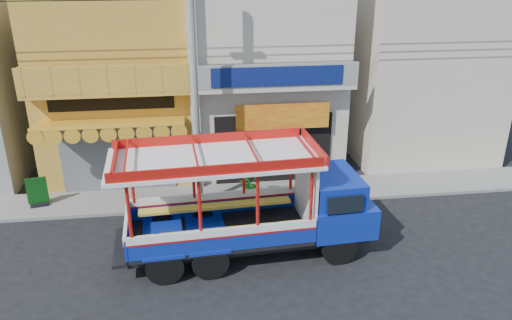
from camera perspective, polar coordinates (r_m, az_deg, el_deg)
The scene contains 12 objects.
ground at distance 15.73m, azimuth -2.35°, elevation -10.70°, with size 90.00×90.00×0.00m, color black.
sidewalk at distance 19.17m, azimuth -3.49°, elevation -4.04°, with size 30.00×2.00×0.12m, color slate.
shophouse_left at distance 21.75m, azimuth -15.29°, elevation 9.76°, with size 6.00×7.50×8.24m.
shophouse_right at distance 21.78m, azimuth 0.79°, elevation 10.56°, with size 6.00×6.75×8.24m.
party_pilaster at distance 18.55m, azimuth -7.09°, elevation 7.94°, with size 0.35×0.30×8.00m, color beige.
filler_building_right at distance 23.91m, azimuth 17.87°, elevation 9.82°, with size 6.00×6.00×7.60m, color beige.
utility_pole at distance 16.81m, azimuth -6.65°, elevation 10.06°, with size 28.00×0.26×9.00m.
songthaew_truck at distance 14.98m, azimuth 1.05°, elevation -4.86°, with size 7.80×2.97×3.58m.
green_sign at distance 19.70m, azimuth -23.67°, elevation -3.58°, with size 0.72×0.45×1.10m.
potted_plant_a at distance 18.75m, azimuth -0.63°, elevation -2.81°, with size 0.86×0.74×0.95m, color #1D631C.
potted_plant_b at distance 19.58m, azimuth 9.50°, elevation -1.93°, with size 0.55×0.44×0.99m, color #1D631C.
potted_plant_c at distance 19.57m, azimuth 6.15°, elevation -1.62°, with size 0.60×0.60×1.07m, color #1D631C.
Camera 1 is at (-1.11, -13.12, 8.60)m, focal length 35.00 mm.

